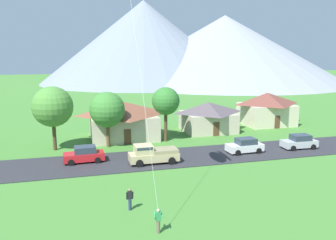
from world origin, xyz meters
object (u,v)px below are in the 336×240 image
object	(u,v)px
house_left_center	(208,116)
parked_car_silver_mid_west	(299,142)
house_leftmost	(123,119)
tree_near_left	(166,101)
house_rightmost	(267,108)
parked_car_red_west_end	(84,155)
pickup_truck_sand_east_side	(152,154)
watcher_person	(130,199)
tree_center	(107,110)
tree_right_of_center	(53,107)
parked_car_white_mid_east	(245,146)

from	to	relation	value
house_left_center	parked_car_silver_mid_west	size ratio (longest dim) A/B	1.82
house_leftmost	tree_near_left	size ratio (longest dim) A/B	1.32
house_leftmost	parked_car_silver_mid_west	distance (m)	22.98
house_rightmost	parked_car_red_west_end	size ratio (longest dim) A/B	1.92
pickup_truck_sand_east_side	parked_car_silver_mid_west	bearing A→B (deg)	3.00
house_leftmost	watcher_person	bearing A→B (deg)	-96.47
house_leftmost	parked_car_red_west_end	size ratio (longest dim) A/B	2.22
house_leftmost	house_rightmost	world-z (taller)	house_rightmost
tree_center	pickup_truck_sand_east_side	distance (m)	9.50
house_leftmost	house_left_center	size ratio (longest dim) A/B	1.22
house_leftmost	tree_right_of_center	world-z (taller)	tree_right_of_center
parked_car_white_mid_east	pickup_truck_sand_east_side	xyz separation A→B (m)	(-11.25, -1.05, 0.19)
tree_center	parked_car_silver_mid_west	xyz separation A→B (m)	(22.37, -6.91, -3.81)
house_leftmost	parked_car_white_mid_east	distance (m)	17.05
tree_right_of_center	watcher_person	size ratio (longest dim) A/B	4.58
parked_car_silver_mid_west	house_left_center	bearing A→B (deg)	120.84
pickup_truck_sand_east_side	tree_near_left	bearing A→B (deg)	66.97
tree_right_of_center	watcher_person	bearing A→B (deg)	-71.25
house_leftmost	parked_car_red_west_end	world-z (taller)	house_leftmost
tree_center	watcher_person	size ratio (longest dim) A/B	4.10
tree_center	house_left_center	bearing A→B (deg)	18.57
house_leftmost	parked_car_red_west_end	xyz separation A→B (m)	(-5.54, -10.17, -1.72)
house_rightmost	pickup_truck_sand_east_side	distance (m)	27.11
tree_center	parked_car_red_west_end	xyz separation A→B (m)	(-3.06, -5.68, -3.81)
house_left_center	parked_car_white_mid_east	size ratio (longest dim) A/B	1.82
tree_near_left	pickup_truck_sand_east_side	world-z (taller)	tree_near_left
house_leftmost	parked_car_red_west_end	distance (m)	11.70
parked_car_silver_mid_west	watcher_person	xyz separation A→B (m)	(-22.45, -11.26, 0.01)
house_left_center	tree_near_left	bearing A→B (deg)	-151.08
house_rightmost	parked_car_white_mid_east	world-z (taller)	house_rightmost
house_rightmost	pickup_truck_sand_east_side	size ratio (longest dim) A/B	1.58
tree_near_left	parked_car_white_mid_east	size ratio (longest dim) A/B	1.68
tree_right_of_center	parked_car_silver_mid_west	bearing A→B (deg)	-13.97
house_left_center	tree_right_of_center	distance (m)	22.26
house_rightmost	watcher_person	size ratio (longest dim) A/B	4.90
house_rightmost	parked_car_white_mid_east	size ratio (longest dim) A/B	1.92
house_left_center	parked_car_red_west_end	distance (m)	21.24
house_left_center	parked_car_red_west_end	xyz separation A→B (m)	(-18.25, -10.79, -1.39)
house_left_center	tree_center	bearing A→B (deg)	-161.43
watcher_person	pickup_truck_sand_east_side	bearing A→B (deg)	68.95
house_rightmost	tree_near_left	size ratio (longest dim) A/B	1.14
house_rightmost	parked_car_silver_mid_west	distance (m)	14.87
tree_center	parked_car_red_west_end	bearing A→B (deg)	-118.26
house_rightmost	parked_car_silver_mid_west	size ratio (longest dim) A/B	1.93
house_rightmost	tree_near_left	distance (m)	19.88
house_leftmost	tree_center	size ratio (longest dim) A/B	1.38
tree_center	tree_right_of_center	world-z (taller)	tree_right_of_center
parked_car_white_mid_east	pickup_truck_sand_east_side	size ratio (longest dim) A/B	0.82
tree_center	parked_car_white_mid_east	bearing A→B (deg)	-24.30
tree_center	parked_car_silver_mid_west	size ratio (longest dim) A/B	1.61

